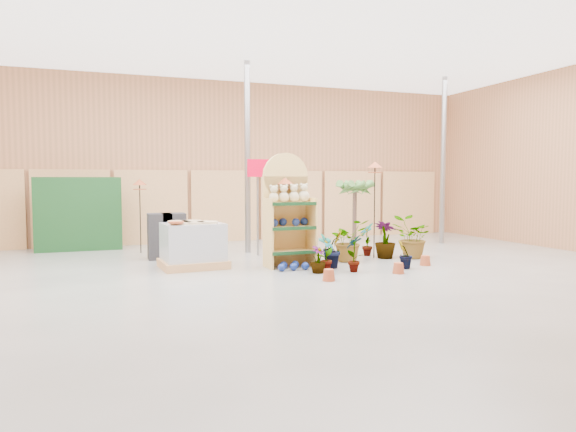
{
  "coord_description": "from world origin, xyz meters",
  "views": [
    {
      "loc": [
        -3.2,
        -8.26,
        1.72
      ],
      "look_at": [
        0.3,
        1.5,
        1.0
      ],
      "focal_mm": 32.0,
      "sensor_mm": 36.0,
      "label": 1
    }
  ],
  "objects_px": {
    "display_shelf": "(287,214)",
    "bird_table_front": "(285,184)",
    "potted_plant_2": "(348,240)",
    "pallet_stack": "(193,245)"
  },
  "relations": [
    {
      "from": "display_shelf",
      "to": "bird_table_front",
      "type": "distance_m",
      "value": 0.62
    },
    {
      "from": "bird_table_front",
      "to": "display_shelf",
      "type": "bearing_deg",
      "value": -74.42
    },
    {
      "from": "display_shelf",
      "to": "bird_table_front",
      "type": "height_order",
      "value": "display_shelf"
    },
    {
      "from": "potted_plant_2",
      "to": "bird_table_front",
      "type": "bearing_deg",
      "value": 179.76
    },
    {
      "from": "pallet_stack",
      "to": "bird_table_front",
      "type": "xyz_separation_m",
      "value": [
        1.81,
        -0.33,
        1.21
      ]
    },
    {
      "from": "pallet_stack",
      "to": "bird_table_front",
      "type": "height_order",
      "value": "bird_table_front"
    },
    {
      "from": "potted_plant_2",
      "to": "display_shelf",
      "type": "bearing_deg",
      "value": -177.02
    },
    {
      "from": "pallet_stack",
      "to": "display_shelf",
      "type": "bearing_deg",
      "value": -17.43
    },
    {
      "from": "pallet_stack",
      "to": "bird_table_front",
      "type": "distance_m",
      "value": 2.2
    },
    {
      "from": "display_shelf",
      "to": "pallet_stack",
      "type": "xyz_separation_m",
      "value": [
        -1.83,
        0.41,
        -0.6
      ]
    }
  ]
}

